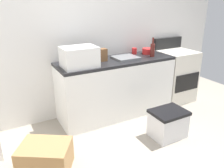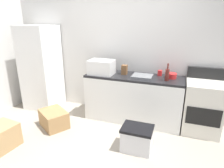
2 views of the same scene
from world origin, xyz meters
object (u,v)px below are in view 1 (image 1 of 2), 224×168
object	(u,v)px
wine_bottle	(153,50)
coffee_mug	(134,51)
knife_block	(103,55)
mixing_bowl	(148,51)
cardboard_box_medium	(46,157)
microwave	(79,57)
storage_bin	(168,123)
stove_oven	(174,75)

from	to	relation	value
wine_bottle	coffee_mug	bearing A→B (deg)	118.20
coffee_mug	knife_block	xyz separation A→B (m)	(-0.64, -0.14, 0.04)
mixing_bowl	cardboard_box_medium	world-z (taller)	mixing_bowl
microwave	knife_block	distance (m)	0.44
cardboard_box_medium	storage_bin	world-z (taller)	storage_bin
wine_bottle	stove_oven	bearing A→B (deg)	9.59
coffee_mug	knife_block	distance (m)	0.66
microwave	knife_block	bearing A→B (deg)	17.33
stove_oven	cardboard_box_medium	size ratio (longest dim) A/B	2.10
cardboard_box_medium	storage_bin	xyz separation A→B (m)	(1.59, -0.14, 0.04)
coffee_mug	knife_block	size ratio (longest dim) A/B	0.56
stove_oven	storage_bin	bearing A→B (deg)	-135.84
coffee_mug	cardboard_box_medium	world-z (taller)	coffee_mug
wine_bottle	knife_block	xyz separation A→B (m)	(-0.79, 0.14, -0.02)
cardboard_box_medium	microwave	bearing A→B (deg)	43.93
stove_oven	coffee_mug	size ratio (longest dim) A/B	11.00
knife_block	storage_bin	xyz separation A→B (m)	(0.49, -0.94, -0.80)
wine_bottle	cardboard_box_medium	distance (m)	2.18
microwave	cardboard_box_medium	xyz separation A→B (m)	(-0.69, -0.67, -0.88)
stove_oven	mixing_bowl	xyz separation A→B (m)	(-0.57, 0.08, 0.48)
knife_block	cardboard_box_medium	distance (m)	1.60
microwave	coffee_mug	world-z (taller)	microwave
knife_block	storage_bin	distance (m)	1.32
stove_oven	microwave	bearing A→B (deg)	-176.97
microwave	cardboard_box_medium	distance (m)	1.30
stove_oven	cardboard_box_medium	world-z (taller)	stove_oven
stove_oven	knife_block	distance (m)	1.51
cardboard_box_medium	wine_bottle	bearing A→B (deg)	19.08
microwave	stove_oven	bearing A→B (deg)	3.03
wine_bottle	storage_bin	distance (m)	1.18
stove_oven	cardboard_box_medium	distance (m)	2.66
stove_oven	wine_bottle	xyz separation A→B (m)	(-0.63, -0.11, 0.54)
microwave	wine_bottle	size ratio (longest dim) A/B	1.53
coffee_mug	mixing_bowl	distance (m)	0.23
microwave	cardboard_box_medium	size ratio (longest dim) A/B	0.88
knife_block	mixing_bowl	size ratio (longest dim) A/B	0.95
wine_bottle	mixing_bowl	bearing A→B (deg)	72.72
wine_bottle	knife_block	distance (m)	0.81
storage_bin	knife_block	bearing A→B (deg)	117.46
coffee_mug	cardboard_box_medium	distance (m)	2.14
stove_oven	mixing_bowl	size ratio (longest dim) A/B	5.79
coffee_mug	wine_bottle	bearing A→B (deg)	-61.80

